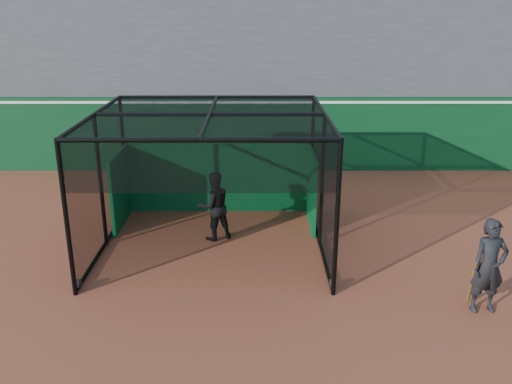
{
  "coord_description": "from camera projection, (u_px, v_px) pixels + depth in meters",
  "views": [
    {
      "loc": [
        0.14,
        -9.5,
        5.39
      ],
      "look_at": [
        0.16,
        2.0,
        1.4
      ],
      "focal_mm": 38.0,
      "sensor_mm": 36.0,
      "label": 1
    }
  ],
  "objects": [
    {
      "name": "grandstand",
      "position": [
        251.0,
        30.0,
        20.87
      ],
      "size": [
        50.0,
        7.85,
        8.95
      ],
      "color": "#4C4C4F",
      "rests_on": "ground"
    },
    {
      "name": "ground",
      "position": [
        248.0,
        291.0,
        10.75
      ],
      "size": [
        120.0,
        120.0,
        0.0
      ],
      "primitive_type": "plane",
      "color": "brown",
      "rests_on": "ground"
    },
    {
      "name": "batter",
      "position": [
        214.0,
        206.0,
        12.92
      ],
      "size": [
        1.01,
        0.92,
        1.68
      ],
      "primitive_type": "imported",
      "rotation": [
        0.0,
        0.0,
        3.58
      ],
      "color": "black",
      "rests_on": "ground"
    },
    {
      "name": "outfield_wall",
      "position": [
        251.0,
        132.0,
        18.35
      ],
      "size": [
        50.0,
        0.5,
        2.5
      ],
      "color": "#0A3B1A",
      "rests_on": "ground"
    },
    {
      "name": "on_deck_player",
      "position": [
        489.0,
        266.0,
        9.8
      ],
      "size": [
        0.7,
        0.5,
        1.81
      ],
      "color": "black",
      "rests_on": "ground"
    },
    {
      "name": "batting_cage",
      "position": [
        211.0,
        182.0,
        12.37
      ],
      "size": [
        5.16,
        4.81,
        3.11
      ],
      "color": "black",
      "rests_on": "ground"
    }
  ]
}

